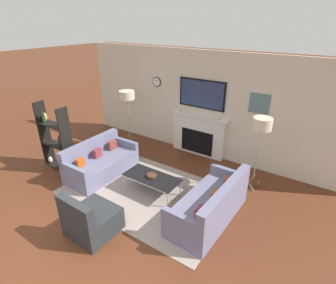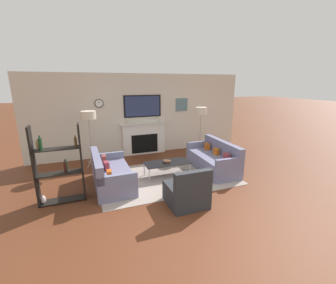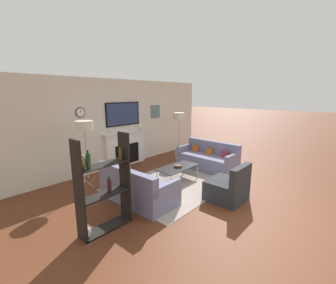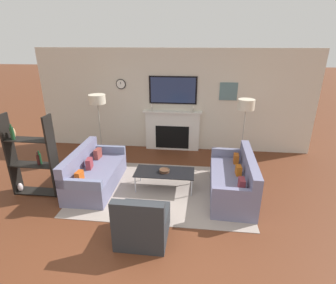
{
  "view_description": "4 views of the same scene",
  "coord_description": "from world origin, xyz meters",
  "px_view_note": "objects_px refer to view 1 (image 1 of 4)",
  "views": [
    {
      "loc": [
        2.9,
        -1.38,
        3.36
      ],
      "look_at": [
        0.13,
        2.72,
        1.02
      ],
      "focal_mm": 28.0,
      "sensor_mm": 36.0,
      "label": 1
    },
    {
      "loc": [
        -1.92,
        -2.95,
        2.4
      ],
      "look_at": [
        0.12,
        2.37,
        0.89
      ],
      "focal_mm": 24.0,
      "sensor_mm": 36.0,
      "label": 2
    },
    {
      "loc": [
        -4.34,
        -1.28,
        2.26
      ],
      "look_at": [
        0.11,
        2.65,
        0.98
      ],
      "focal_mm": 24.0,
      "sensor_mm": 36.0,
      "label": 3
    },
    {
      "loc": [
        0.65,
        -2.44,
        2.87
      ],
      "look_at": [
        0.09,
        2.48,
        0.94
      ],
      "focal_mm": 28.0,
      "sensor_mm": 36.0,
      "label": 4
    }
  ],
  "objects_px": {
    "couch_left": "(101,163)",
    "floor_lamp_right": "(262,125)",
    "coffee_table": "(152,178)",
    "armchair": "(91,220)",
    "shelf_unit": "(55,139)",
    "decorative_bowl": "(152,176)",
    "floor_lamp_left": "(127,96)",
    "couch_right": "(210,206)"
  },
  "relations": [
    {
      "from": "floor_lamp_left",
      "to": "couch_right",
      "type": "bearing_deg",
      "value": -23.94
    },
    {
      "from": "couch_left",
      "to": "coffee_table",
      "type": "distance_m",
      "value": 1.48
    },
    {
      "from": "couch_left",
      "to": "decorative_bowl",
      "type": "height_order",
      "value": "couch_left"
    },
    {
      "from": "floor_lamp_left",
      "to": "couch_left",
      "type": "bearing_deg",
      "value": -76.62
    },
    {
      "from": "armchair",
      "to": "decorative_bowl",
      "type": "bearing_deg",
      "value": 84.5
    },
    {
      "from": "couch_right",
      "to": "shelf_unit",
      "type": "distance_m",
      "value": 3.94
    },
    {
      "from": "couch_left",
      "to": "floor_lamp_right",
      "type": "relative_size",
      "value": 1.04
    },
    {
      "from": "shelf_unit",
      "to": "couch_right",
      "type": "bearing_deg",
      "value": 5.7
    },
    {
      "from": "coffee_table",
      "to": "decorative_bowl",
      "type": "height_order",
      "value": "decorative_bowl"
    },
    {
      "from": "shelf_unit",
      "to": "decorative_bowl",
      "type": "bearing_deg",
      "value": 10.19
    },
    {
      "from": "armchair",
      "to": "coffee_table",
      "type": "height_order",
      "value": "armchair"
    },
    {
      "from": "coffee_table",
      "to": "decorative_bowl",
      "type": "relative_size",
      "value": 5.53
    },
    {
      "from": "couch_right",
      "to": "floor_lamp_right",
      "type": "xyz_separation_m",
      "value": [
        0.34,
        1.41,
        1.18
      ]
    },
    {
      "from": "decorative_bowl",
      "to": "floor_lamp_left",
      "type": "bearing_deg",
      "value": 143.22
    },
    {
      "from": "armchair",
      "to": "shelf_unit",
      "type": "height_order",
      "value": "shelf_unit"
    },
    {
      "from": "couch_right",
      "to": "coffee_table",
      "type": "distance_m",
      "value": 1.38
    },
    {
      "from": "coffee_table",
      "to": "floor_lamp_right",
      "type": "relative_size",
      "value": 0.74
    },
    {
      "from": "coffee_table",
      "to": "shelf_unit",
      "type": "relative_size",
      "value": 0.74
    },
    {
      "from": "couch_left",
      "to": "armchair",
      "type": "bearing_deg",
      "value": -47.56
    },
    {
      "from": "floor_lamp_left",
      "to": "floor_lamp_right",
      "type": "bearing_deg",
      "value": -0.0
    },
    {
      "from": "couch_left",
      "to": "floor_lamp_left",
      "type": "bearing_deg",
      "value": 103.38
    },
    {
      "from": "shelf_unit",
      "to": "couch_left",
      "type": "bearing_deg",
      "value": 20.5
    },
    {
      "from": "coffee_table",
      "to": "floor_lamp_left",
      "type": "relative_size",
      "value": 0.72
    },
    {
      "from": "couch_left",
      "to": "couch_right",
      "type": "bearing_deg",
      "value": -0.05
    },
    {
      "from": "decorative_bowl",
      "to": "shelf_unit",
      "type": "distance_m",
      "value": 2.58
    },
    {
      "from": "couch_left",
      "to": "coffee_table",
      "type": "relative_size",
      "value": 1.42
    },
    {
      "from": "floor_lamp_right",
      "to": "decorative_bowl",
      "type": "bearing_deg",
      "value": -141.83
    },
    {
      "from": "armchair",
      "to": "floor_lamp_right",
      "type": "distance_m",
      "value": 3.62
    },
    {
      "from": "floor_lamp_right",
      "to": "shelf_unit",
      "type": "xyz_separation_m",
      "value": [
        -4.24,
        -1.8,
        -0.7
      ]
    },
    {
      "from": "armchair",
      "to": "coffee_table",
      "type": "distance_m",
      "value": 1.52
    },
    {
      "from": "floor_lamp_right",
      "to": "shelf_unit",
      "type": "height_order",
      "value": "same"
    },
    {
      "from": "armchair",
      "to": "floor_lamp_left",
      "type": "relative_size",
      "value": 0.5
    },
    {
      "from": "armchair",
      "to": "couch_right",
      "type": "bearing_deg",
      "value": 43.53
    },
    {
      "from": "armchair",
      "to": "decorative_bowl",
      "type": "height_order",
      "value": "armchair"
    },
    {
      "from": "armchair",
      "to": "couch_left",
      "type": "bearing_deg",
      "value": 132.44
    },
    {
      "from": "couch_left",
      "to": "decorative_bowl",
      "type": "bearing_deg",
      "value": 2.38
    },
    {
      "from": "couch_left",
      "to": "decorative_bowl",
      "type": "relative_size",
      "value": 7.84
    },
    {
      "from": "couch_left",
      "to": "floor_lamp_left",
      "type": "relative_size",
      "value": 1.02
    },
    {
      "from": "armchair",
      "to": "floor_lamp_left",
      "type": "height_order",
      "value": "floor_lamp_left"
    },
    {
      "from": "coffee_table",
      "to": "shelf_unit",
      "type": "height_order",
      "value": "shelf_unit"
    },
    {
      "from": "couch_left",
      "to": "shelf_unit",
      "type": "relative_size",
      "value": 1.05
    },
    {
      "from": "couch_left",
      "to": "floor_lamp_left",
      "type": "xyz_separation_m",
      "value": [
        -0.34,
        1.41,
        1.23
      ]
    }
  ]
}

